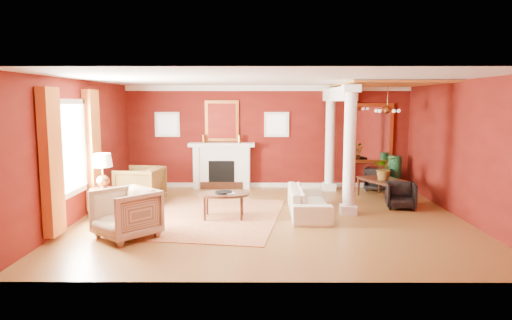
{
  "coord_description": "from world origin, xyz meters",
  "views": [
    {
      "loc": [
        -0.26,
        -9.46,
        2.46
      ],
      "look_at": [
        -0.32,
        0.64,
        1.15
      ],
      "focal_mm": 32.0,
      "sensor_mm": 36.0,
      "label": 1
    }
  ],
  "objects_px": {
    "armchair_stripe": "(126,211)",
    "dining_table": "(386,184)",
    "sofa": "(309,197)",
    "armchair_leopard": "(140,184)",
    "side_table": "(103,176)",
    "coffee_table": "(224,195)"
  },
  "relations": [
    {
      "from": "sofa",
      "to": "dining_table",
      "type": "xyz_separation_m",
      "value": [
        2.11,
        1.57,
        0.0
      ]
    },
    {
      "from": "sofa",
      "to": "side_table",
      "type": "xyz_separation_m",
      "value": [
        -4.33,
        -0.36,
        0.51
      ]
    },
    {
      "from": "sofa",
      "to": "armchair_leopard",
      "type": "height_order",
      "value": "armchair_leopard"
    },
    {
      "from": "sofa",
      "to": "dining_table",
      "type": "bearing_deg",
      "value": -52.33
    },
    {
      "from": "armchair_stripe",
      "to": "side_table",
      "type": "bearing_deg",
      "value": 164.75
    },
    {
      "from": "armchair_leopard",
      "to": "dining_table",
      "type": "bearing_deg",
      "value": 104.59
    },
    {
      "from": "coffee_table",
      "to": "side_table",
      "type": "xyz_separation_m",
      "value": [
        -2.51,
        -0.04,
        0.42
      ]
    },
    {
      "from": "coffee_table",
      "to": "side_table",
      "type": "relative_size",
      "value": 0.78
    },
    {
      "from": "sofa",
      "to": "coffee_table",
      "type": "xyz_separation_m",
      "value": [
        -1.82,
        -0.31,
        0.09
      ]
    },
    {
      "from": "armchair_stripe",
      "to": "dining_table",
      "type": "distance_m",
      "value": 6.48
    },
    {
      "from": "coffee_table",
      "to": "dining_table",
      "type": "relative_size",
      "value": 0.75
    },
    {
      "from": "armchair_leopard",
      "to": "side_table",
      "type": "distance_m",
      "value": 1.49
    },
    {
      "from": "armchair_leopard",
      "to": "dining_table",
      "type": "relative_size",
      "value": 0.69
    },
    {
      "from": "side_table",
      "to": "dining_table",
      "type": "height_order",
      "value": "side_table"
    },
    {
      "from": "armchair_leopard",
      "to": "armchair_stripe",
      "type": "distance_m",
      "value": 2.77
    },
    {
      "from": "armchair_leopard",
      "to": "coffee_table",
      "type": "xyz_separation_m",
      "value": [
        2.11,
        -1.33,
        -0.0
      ]
    },
    {
      "from": "sofa",
      "to": "armchair_stripe",
      "type": "xyz_separation_m",
      "value": [
        -3.47,
        -1.72,
        0.09
      ]
    },
    {
      "from": "sofa",
      "to": "armchair_stripe",
      "type": "relative_size",
      "value": 2.08
    },
    {
      "from": "armchair_stripe",
      "to": "coffee_table",
      "type": "bearing_deg",
      "value": 82.85
    },
    {
      "from": "armchair_leopard",
      "to": "side_table",
      "type": "relative_size",
      "value": 0.72
    },
    {
      "from": "armchair_stripe",
      "to": "dining_table",
      "type": "xyz_separation_m",
      "value": [
        5.58,
        3.29,
        -0.09
      ]
    },
    {
      "from": "armchair_leopard",
      "to": "sofa",
      "type": "bearing_deg",
      "value": 84.78
    }
  ]
}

